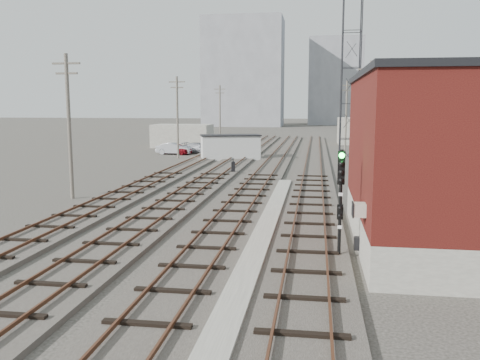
% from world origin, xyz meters
% --- Properties ---
extents(ground, '(320.00, 320.00, 0.00)m').
position_xyz_m(ground, '(0.00, 60.00, 0.00)').
color(ground, '#282621').
rests_on(ground, ground).
extents(track_right, '(3.20, 90.00, 0.39)m').
position_xyz_m(track_right, '(2.50, 39.00, 0.11)').
color(track_right, '#332D28').
rests_on(track_right, ground).
extents(track_mid_right, '(3.20, 90.00, 0.39)m').
position_xyz_m(track_mid_right, '(-1.50, 39.00, 0.11)').
color(track_mid_right, '#332D28').
rests_on(track_mid_right, ground).
extents(track_mid_left, '(3.20, 90.00, 0.39)m').
position_xyz_m(track_mid_left, '(-5.50, 39.00, 0.11)').
color(track_mid_left, '#332D28').
rests_on(track_mid_left, ground).
extents(track_left, '(3.20, 90.00, 0.39)m').
position_xyz_m(track_left, '(-9.50, 39.00, 0.11)').
color(track_left, '#332D28').
rests_on(track_left, ground).
extents(platform_curb, '(0.90, 28.00, 0.26)m').
position_xyz_m(platform_curb, '(0.50, 14.00, 0.13)').
color(platform_curb, gray).
rests_on(platform_curb, ground).
extents(brick_building, '(6.54, 12.20, 7.22)m').
position_xyz_m(brick_building, '(7.50, 12.00, 3.63)').
color(brick_building, gray).
rests_on(brick_building, ground).
extents(lattice_tower, '(1.60, 1.60, 15.00)m').
position_xyz_m(lattice_tower, '(5.50, 35.00, 7.50)').
color(lattice_tower, black).
rests_on(lattice_tower, ground).
extents(utility_pole_left_a, '(1.80, 0.24, 9.00)m').
position_xyz_m(utility_pole_left_a, '(-12.50, 20.00, 4.80)').
color(utility_pole_left_a, '#595147').
rests_on(utility_pole_left_a, ground).
extents(utility_pole_left_b, '(1.80, 0.24, 9.00)m').
position_xyz_m(utility_pole_left_b, '(-12.50, 45.00, 4.80)').
color(utility_pole_left_b, '#595147').
rests_on(utility_pole_left_b, ground).
extents(utility_pole_left_c, '(1.80, 0.24, 9.00)m').
position_xyz_m(utility_pole_left_c, '(-12.50, 70.00, 4.80)').
color(utility_pole_left_c, '#595147').
rests_on(utility_pole_left_c, ground).
extents(utility_pole_right_a, '(1.80, 0.24, 9.00)m').
position_xyz_m(utility_pole_right_a, '(6.50, 28.00, 4.80)').
color(utility_pole_right_a, '#595147').
rests_on(utility_pole_right_a, ground).
extents(utility_pole_right_b, '(1.80, 0.24, 9.00)m').
position_xyz_m(utility_pole_right_b, '(6.50, 58.00, 4.80)').
color(utility_pole_right_b, '#595147').
rests_on(utility_pole_right_b, ground).
extents(apartment_left, '(22.00, 14.00, 30.00)m').
position_xyz_m(apartment_left, '(-18.00, 135.00, 15.00)').
color(apartment_left, gray).
rests_on(apartment_left, ground).
extents(apartment_right, '(16.00, 12.00, 26.00)m').
position_xyz_m(apartment_right, '(8.00, 150.00, 13.00)').
color(apartment_right, gray).
rests_on(apartment_right, ground).
extents(shed_left, '(8.00, 5.00, 3.20)m').
position_xyz_m(shed_left, '(-16.00, 60.00, 1.60)').
color(shed_left, gray).
rests_on(shed_left, ground).
extents(shed_right, '(6.00, 6.00, 4.00)m').
position_xyz_m(shed_right, '(9.00, 70.00, 2.00)').
color(shed_right, gray).
rests_on(shed_right, ground).
extents(signal_mast, '(0.40, 0.42, 4.22)m').
position_xyz_m(signal_mast, '(3.70, 9.46, 2.50)').
color(signal_mast, gray).
rests_on(signal_mast, ground).
extents(switch_stand, '(0.37, 0.37, 1.26)m').
position_xyz_m(switch_stand, '(-4.31, 33.07, 0.59)').
color(switch_stand, black).
rests_on(switch_stand, ground).
extents(site_trailer, '(6.99, 4.62, 2.71)m').
position_xyz_m(site_trailer, '(-6.52, 44.64, 1.37)').
color(site_trailer, silver).
rests_on(site_trailer, ground).
extents(car_red, '(4.28, 2.95, 1.35)m').
position_xyz_m(car_red, '(-13.96, 49.52, 0.68)').
color(car_red, maroon).
rests_on(car_red, ground).
extents(car_silver, '(4.34, 1.72, 1.41)m').
position_xyz_m(car_silver, '(-14.21, 49.35, 0.70)').
color(car_silver, '#B2B4BB').
rests_on(car_silver, ground).
extents(car_grey, '(4.86, 3.11, 1.31)m').
position_xyz_m(car_grey, '(-11.46, 51.16, 0.66)').
color(car_grey, gray).
rests_on(car_grey, ground).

